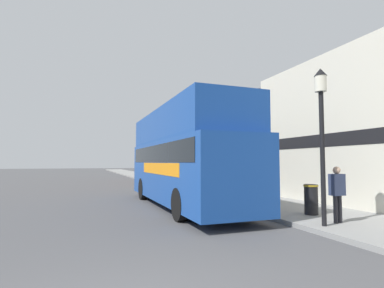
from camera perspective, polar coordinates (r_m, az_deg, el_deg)
The scene contains 10 objects.
ground_plane at distance 24.56m, azimuth -19.51°, elevation -7.69°, with size 144.00×144.00×0.00m, color #4C4C4F.
sidewalk at distance 22.90m, azimuth -0.80°, elevation -8.04°, with size 3.73×108.00×0.14m.
brick_terrace_rear at distance 28.26m, azimuth 5.97°, elevation 1.40°, with size 6.00×19.49×8.56m.
tour_bus at distance 12.94m, azimuth -1.94°, elevation -3.89°, with size 2.47×9.99×4.08m.
parked_car_ahead_of_bus at distance 20.16m, azimuth -6.91°, elevation -6.95°, with size 1.84×4.08×1.41m.
pedestrian_second at distance 9.74m, azimuth 25.91°, elevation -7.68°, with size 0.43×0.23×1.63m.
lamp_post_nearest at distance 9.20m, azimuth 23.43°, elevation 5.00°, with size 0.35×0.35×4.41m.
lamp_post_second at distance 16.42m, azimuth 2.76°, elevation 2.71°, with size 0.35×0.35×5.16m.
lamp_post_third at distance 24.30m, azimuth -5.63°, elevation -0.34°, with size 0.35×0.35×4.43m.
litter_bin at distance 10.96m, azimuth 21.73°, elevation -9.63°, with size 0.48×0.48×1.00m.
Camera 1 is at (-0.48, -3.49, 1.89)m, focal length 28.00 mm.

